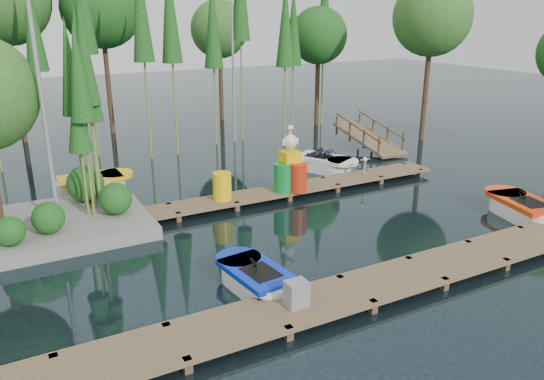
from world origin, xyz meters
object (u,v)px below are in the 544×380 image
island (12,129)px  yellow_barrel (222,186)px  boat_red (522,209)px  boat_yellow_far (92,184)px  drum_cluster (292,171)px  utility_cabinet (297,294)px  boat_blue (255,279)px

island → yellow_barrel: island is taller
boat_red → boat_yellow_far: 14.90m
boat_yellow_far → boat_red: bearing=-19.5°
yellow_barrel → drum_cluster: 2.61m
island → boat_red: 15.70m
boat_red → drum_cluster: bearing=149.9°
utility_cabinet → yellow_barrel: bearing=79.7°
boat_blue → utility_cabinet: size_ratio=4.62×
island → drum_cluster: island is taller
boat_blue → utility_cabinet: (0.20, -1.57, 0.34)m
boat_blue → yellow_barrel: 5.65m
boat_red → yellow_barrel: size_ratio=3.29×
drum_cluster → utility_cabinet: bearing=-119.5°
boat_yellow_far → utility_cabinet: (2.27, -10.85, 0.29)m
boat_blue → yellow_barrel: bearing=68.3°
island → yellow_barrel: (5.98, -0.79, -2.41)m
island → boat_yellow_far: (2.43, 3.06, -2.89)m
boat_blue → utility_cabinet: utility_cabinet is taller
yellow_barrel → island: bearing=172.5°
island → boat_yellow_far: 4.86m
island → utility_cabinet: bearing=-58.9°
boat_blue → boat_yellow_far: bearing=96.1°
utility_cabinet → boat_blue: bearing=97.4°
boat_blue → boat_yellow_far: (-2.07, 9.27, 0.05)m
boat_yellow_far → utility_cabinet: size_ratio=4.99×
boat_red → yellow_barrel: yellow_barrel is taller
utility_cabinet → yellow_barrel: size_ratio=0.61×
boat_yellow_far → yellow_barrel: 5.26m
island → boat_blue: (4.50, -6.22, -2.94)m
boat_red → boat_yellow_far: bearing=154.7°
utility_cabinet → island: bearing=121.1°
boat_red → yellow_barrel: 9.78m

